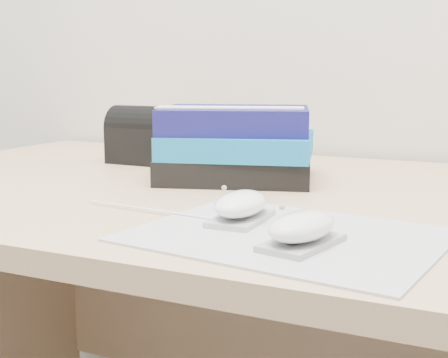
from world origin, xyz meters
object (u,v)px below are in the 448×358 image
at_px(mouse_rear, 241,206).
at_px(pouch, 143,135).
at_px(mouse_front, 302,229).
at_px(book_stack, 237,144).
at_px(desk, 328,329).

height_order(mouse_rear, pouch, pouch).
bearing_deg(mouse_rear, mouse_front, -35.58).
relative_size(mouse_front, pouch, 0.87).
bearing_deg(book_stack, mouse_front, -56.69).
relative_size(desk, mouse_front, 14.92).
height_order(mouse_front, book_stack, book_stack).
bearing_deg(mouse_rear, desk, 82.14).
relative_size(book_stack, pouch, 2.36).
bearing_deg(mouse_front, mouse_rear, 144.42).
height_order(book_stack, pouch, book_stack).
relative_size(mouse_front, book_stack, 0.37).
bearing_deg(pouch, book_stack, -20.92).
height_order(desk, pouch, pouch).
bearing_deg(book_stack, mouse_rear, -65.08).
distance_m(book_stack, pouch, 0.26).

